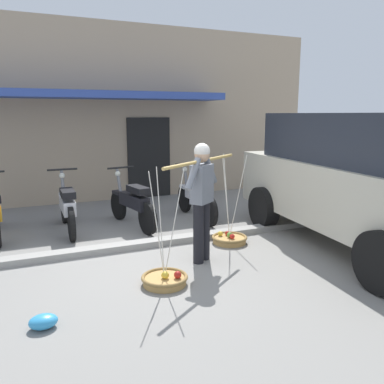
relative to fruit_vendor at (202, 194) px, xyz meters
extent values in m
plane|color=gray|center=(-0.39, 0.22, -0.98)|extent=(90.00, 90.00, 0.00)
cube|color=gray|center=(-0.39, 0.92, -0.93)|extent=(20.00, 0.24, 0.10)
cylinder|color=black|center=(-0.07, -0.05, -0.55)|extent=(0.15, 0.15, 0.86)
cylinder|color=black|center=(0.07, 0.05, -0.55)|extent=(0.15, 0.15, 0.86)
cube|color=slate|center=(0.00, 0.00, 0.15)|extent=(0.39, 0.36, 0.54)
sphere|color=tan|center=(0.00, 0.00, 0.56)|extent=(0.21, 0.21, 0.21)
sphere|color=silver|center=(0.00, 0.00, 0.61)|extent=(0.22, 0.22, 0.22)
cylinder|color=slate|center=(-0.19, -0.14, 0.32)|extent=(0.33, 0.27, 0.43)
cylinder|color=slate|center=(0.19, 0.14, 0.32)|extent=(0.33, 0.27, 0.43)
cylinder|color=tan|center=(0.00, 0.00, 0.47)|extent=(1.55, 1.14, 0.04)
cylinder|color=#B2894C|center=(-0.76, -0.55, -0.93)|extent=(0.54, 0.54, 0.09)
torus|color=olive|center=(-0.76, -0.55, -0.88)|extent=(0.58, 0.58, 0.05)
sphere|color=#AB1F1B|center=(-0.62, -0.64, -0.84)|extent=(0.09, 0.09, 0.09)
sphere|color=gold|center=(-0.77, -0.58, -0.85)|extent=(0.08, 0.08, 0.08)
sphere|color=gold|center=(-0.76, -0.59, -0.84)|extent=(0.09, 0.09, 0.09)
cylinder|color=silver|center=(-0.76, -0.43, -0.21)|extent=(0.01, 0.26, 1.36)
cylinder|color=silver|center=(-0.87, -0.61, -0.21)|extent=(0.23, 0.14, 1.36)
cylinder|color=silver|center=(-0.65, -0.61, -0.21)|extent=(0.23, 0.14, 1.36)
cylinder|color=#B2894C|center=(0.76, 0.55, -0.93)|extent=(0.54, 0.54, 0.09)
torus|color=olive|center=(0.76, 0.55, -0.88)|extent=(0.58, 0.58, 0.05)
sphere|color=#669F3C|center=(0.76, 0.55, -0.84)|extent=(0.09, 0.09, 0.09)
sphere|color=#AA1F1A|center=(0.78, 0.67, -0.85)|extent=(0.08, 0.08, 0.08)
sphere|color=red|center=(0.76, 0.47, -0.85)|extent=(0.08, 0.08, 0.08)
sphere|color=gold|center=(0.66, 0.69, -0.85)|extent=(0.08, 0.08, 0.08)
cylinder|color=silver|center=(0.76, 0.68, -0.21)|extent=(0.01, 0.26, 1.36)
cylinder|color=silver|center=(0.65, 0.49, -0.21)|extent=(0.23, 0.14, 1.36)
cylinder|color=silver|center=(0.87, 0.49, -0.21)|extent=(0.23, 0.14, 1.36)
cylinder|color=black|center=(-1.60, 2.93, -0.69)|extent=(0.08, 0.58, 0.58)
cylinder|color=black|center=(-1.60, 1.69, -0.69)|extent=(0.08, 0.58, 0.58)
cube|color=silver|center=(-1.60, 2.93, -0.43)|extent=(0.14, 0.28, 0.06)
cube|color=silver|center=(-1.60, 2.21, -0.47)|extent=(0.20, 0.90, 0.24)
cube|color=black|center=(-1.60, 2.03, -0.23)|extent=(0.22, 0.56, 0.12)
cylinder|color=slate|center=(-1.60, 2.83, -0.30)|extent=(0.06, 0.30, 0.76)
cylinder|color=black|center=(-1.60, 2.75, 0.09)|extent=(0.54, 0.04, 0.04)
sphere|color=silver|center=(-1.60, 2.91, -0.05)|extent=(0.11, 0.11, 0.11)
cylinder|color=black|center=(-0.57, 2.75, -0.69)|extent=(0.19, 0.58, 0.58)
cylinder|color=black|center=(-0.33, 1.53, -0.69)|extent=(0.19, 0.58, 0.58)
cube|color=black|center=(-0.57, 2.75, -0.43)|extent=(0.19, 0.30, 0.06)
cube|color=black|center=(-0.43, 2.04, -0.47)|extent=(0.37, 0.92, 0.24)
cube|color=black|center=(-0.40, 1.86, -0.23)|extent=(0.32, 0.59, 0.12)
cylinder|color=slate|center=(-0.55, 2.65, -0.30)|extent=(0.12, 0.30, 0.76)
cylinder|color=black|center=(-0.54, 2.57, 0.09)|extent=(0.54, 0.14, 0.04)
sphere|color=silver|center=(-0.57, 2.73, -0.05)|extent=(0.11, 0.11, 0.11)
cylinder|color=black|center=(0.89, 2.80, -0.69)|extent=(0.08, 0.58, 0.58)
cylinder|color=black|center=(0.88, 1.56, -0.69)|extent=(0.08, 0.58, 0.58)
cube|color=silver|center=(0.89, 2.80, -0.43)|extent=(0.14, 0.28, 0.06)
cube|color=silver|center=(0.88, 2.08, -0.47)|extent=(0.20, 0.90, 0.24)
cube|color=black|center=(0.88, 1.90, -0.23)|extent=(0.22, 0.56, 0.12)
cylinder|color=slate|center=(0.89, 2.70, -0.30)|extent=(0.06, 0.30, 0.76)
cylinder|color=black|center=(0.89, 2.62, 0.09)|extent=(0.54, 0.04, 0.04)
sphere|color=silver|center=(0.89, 2.78, -0.05)|extent=(0.11, 0.11, 0.11)
cube|color=beige|center=(2.60, -0.41, -0.12)|extent=(2.33, 4.86, 0.96)
cube|color=#282D38|center=(2.59, -0.56, 0.74)|extent=(2.04, 3.81, 0.76)
cube|color=black|center=(2.82, 1.98, -0.30)|extent=(1.62, 0.25, 0.44)
cylinder|color=black|center=(1.79, 1.12, -0.60)|extent=(0.33, 0.78, 0.76)
cylinder|color=black|center=(3.68, 0.95, -0.60)|extent=(0.33, 0.78, 0.76)
cylinder|color=black|center=(1.52, -1.78, -0.60)|extent=(0.33, 0.78, 0.76)
cube|color=silver|center=(2.82, 1.94, -0.48)|extent=(0.44, 0.06, 0.12)
cube|color=tan|center=(-1.28, 7.16, 1.12)|extent=(13.00, 5.00, 4.20)
cube|color=#334CA3|center=(-1.28, 4.16, 1.52)|extent=(7.15, 1.00, 0.16)
cube|color=black|center=(0.67, 4.64, 0.02)|extent=(1.10, 0.06, 2.00)
ellipsoid|color=#3393D1|center=(-2.20, -1.04, -0.91)|extent=(0.28, 0.22, 0.14)
camera|label=1|loc=(-2.27, -4.91, 1.10)|focal=36.96mm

